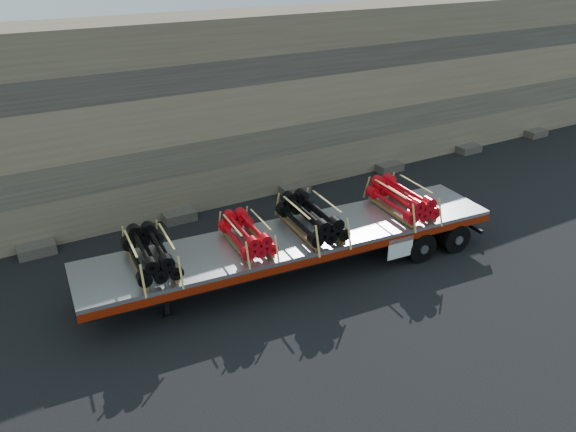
# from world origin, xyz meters

# --- Properties ---
(ground) EXTENTS (120.00, 120.00, 0.00)m
(ground) POSITION_xyz_m (0.00, 0.00, 0.00)
(ground) COLOR black
(ground) RESTS_ON ground
(rock_wall) EXTENTS (44.00, 3.00, 7.00)m
(rock_wall) POSITION_xyz_m (0.00, 6.50, 3.50)
(rock_wall) COLOR #7A6B54
(rock_wall) RESTS_ON ground
(trailer) EXTENTS (13.33, 3.61, 1.32)m
(trailer) POSITION_xyz_m (-1.11, -0.59, 0.66)
(trailer) COLOR #B0B2B8
(trailer) RESTS_ON ground
(bundle_front) EXTENTS (1.37, 2.45, 0.84)m
(bundle_front) POSITION_xyz_m (-5.51, -0.22, 1.73)
(bundle_front) COLOR black
(bundle_front) RESTS_ON trailer
(bundle_midfront) EXTENTS (1.24, 2.21, 0.75)m
(bundle_midfront) POSITION_xyz_m (-2.70, -0.46, 1.69)
(bundle_midfront) COLOR red
(bundle_midfront) RESTS_ON trailer
(bundle_midrear) EXTENTS (1.47, 2.62, 0.90)m
(bundle_midrear) POSITION_xyz_m (-0.59, -0.63, 1.76)
(bundle_midrear) COLOR black
(bundle_midrear) RESTS_ON trailer
(bundle_rear) EXTENTS (1.43, 2.56, 0.87)m
(bundle_rear) POSITION_xyz_m (2.76, -0.91, 1.75)
(bundle_rear) COLOR red
(bundle_rear) RESTS_ON trailer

